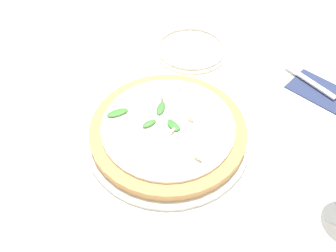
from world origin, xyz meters
TOP-DOWN VIEW (x-y plane):
  - ground_plane at (0.00, 0.00)m, footprint 6.00×6.00m
  - pizza_arugula_main at (-0.01, 0.02)m, footprint 0.31×0.31m
  - napkin at (0.24, 0.26)m, footprint 0.15×0.12m
  - fork at (0.24, 0.26)m, footprint 0.19×0.12m
  - side_plate_white at (-0.07, 0.28)m, footprint 0.17×0.17m

SIDE VIEW (x-z plane):
  - ground_plane at x=0.00m, z-range 0.00..0.00m
  - napkin at x=0.24m, z-range 0.00..0.01m
  - fork at x=0.24m, z-range 0.01..0.01m
  - side_plate_white at x=-0.07m, z-range 0.00..0.02m
  - pizza_arugula_main at x=-0.01m, z-range -0.01..0.04m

